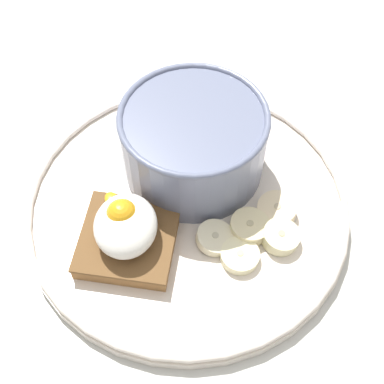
% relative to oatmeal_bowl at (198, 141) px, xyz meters
% --- Properties ---
extents(ground_plane, '(1.20, 1.20, 0.02)m').
position_rel_oatmeal_bowl_xyz_m(ground_plane, '(-0.05, 0.01, -0.06)').
color(ground_plane, beige).
rests_on(ground_plane, ground).
extents(plate, '(0.30, 0.30, 0.02)m').
position_rel_oatmeal_bowl_xyz_m(plate, '(-0.05, 0.01, -0.04)').
color(plate, silver).
rests_on(plate, ground_plane).
extents(oatmeal_bowl, '(0.14, 0.14, 0.07)m').
position_rel_oatmeal_bowl_xyz_m(oatmeal_bowl, '(0.00, 0.00, 0.00)').
color(oatmeal_bowl, slate).
rests_on(oatmeal_bowl, plate).
extents(toast_slice, '(0.09, 0.09, 0.02)m').
position_rel_oatmeal_bowl_xyz_m(toast_slice, '(-0.09, 0.06, -0.03)').
color(toast_slice, brown).
rests_on(toast_slice, plate).
extents(poached_egg, '(0.08, 0.05, 0.04)m').
position_rel_oatmeal_bowl_xyz_m(poached_egg, '(-0.09, 0.06, -0.00)').
color(poached_egg, white).
rests_on(poached_egg, toast_slice).
extents(banana_slice_front, '(0.05, 0.05, 0.02)m').
position_rel_oatmeal_bowl_xyz_m(banana_slice_front, '(-0.06, -0.07, -0.03)').
color(banana_slice_front, beige).
rests_on(banana_slice_front, plate).
extents(banana_slice_left, '(0.05, 0.05, 0.01)m').
position_rel_oatmeal_bowl_xyz_m(banana_slice_left, '(-0.10, -0.04, -0.03)').
color(banana_slice_left, '#F8EFBB').
rests_on(banana_slice_left, plate).
extents(banana_slice_back, '(0.04, 0.04, 0.02)m').
position_rel_oatmeal_bowl_xyz_m(banana_slice_back, '(-0.09, -0.08, -0.03)').
color(banana_slice_back, beige).
rests_on(banana_slice_back, plate).
extents(banana_slice_right, '(0.05, 0.05, 0.01)m').
position_rel_oatmeal_bowl_xyz_m(banana_slice_right, '(-0.07, -0.05, -0.03)').
color(banana_slice_right, beige).
rests_on(banana_slice_right, plate).
extents(banana_slice_inner, '(0.04, 0.04, 0.01)m').
position_rel_oatmeal_bowl_xyz_m(banana_slice_inner, '(-0.08, -0.02, -0.03)').
color(banana_slice_inner, '#F0E6BF').
rests_on(banana_slice_inner, plate).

